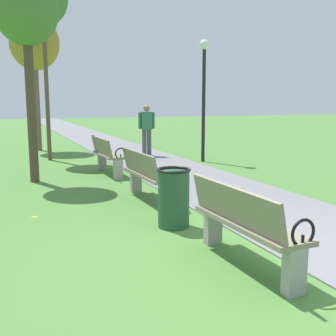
{
  "coord_description": "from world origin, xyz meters",
  "views": [
    {
      "loc": [
        -2.82,
        -3.6,
        1.76
      ],
      "look_at": [
        -0.05,
        3.23,
        0.55
      ],
      "focal_mm": 43.57,
      "sensor_mm": 36.0,
      "label": 1
    }
  ],
  "objects_px": {
    "park_bench_2": "(147,174)",
    "tree_2": "(42,0)",
    "tree_1": "(26,14)",
    "park_bench_1": "(244,223)",
    "tree_3": "(35,44)",
    "lamp_post": "(204,82)",
    "park_bench_3": "(107,154)",
    "trash_bin": "(174,198)",
    "pedestrian_walking": "(147,127)"
  },
  "relations": [
    {
      "from": "park_bench_3",
      "to": "tree_2",
      "type": "bearing_deg",
      "value": 108.95
    },
    {
      "from": "tree_2",
      "to": "tree_3",
      "type": "height_order",
      "value": "tree_2"
    },
    {
      "from": "tree_3",
      "to": "tree_2",
      "type": "bearing_deg",
      "value": -88.57
    },
    {
      "from": "park_bench_3",
      "to": "trash_bin",
      "type": "height_order",
      "value": "park_bench_3"
    },
    {
      "from": "park_bench_1",
      "to": "tree_2",
      "type": "height_order",
      "value": "tree_2"
    },
    {
      "from": "tree_1",
      "to": "pedestrian_walking",
      "type": "relative_size",
      "value": 2.69
    },
    {
      "from": "park_bench_2",
      "to": "lamp_post",
      "type": "bearing_deg",
      "value": 51.65
    },
    {
      "from": "park_bench_2",
      "to": "tree_1",
      "type": "distance_m",
      "value": 4.36
    },
    {
      "from": "park_bench_2",
      "to": "tree_1",
      "type": "relative_size",
      "value": 0.37
    },
    {
      "from": "park_bench_1",
      "to": "park_bench_3",
      "type": "relative_size",
      "value": 1.0
    },
    {
      "from": "park_bench_1",
      "to": "park_bench_3",
      "type": "distance_m",
      "value": 6.08
    },
    {
      "from": "pedestrian_walking",
      "to": "lamp_post",
      "type": "distance_m",
      "value": 2.51
    },
    {
      "from": "park_bench_2",
      "to": "tree_3",
      "type": "bearing_deg",
      "value": 97.31
    },
    {
      "from": "park_bench_2",
      "to": "park_bench_3",
      "type": "height_order",
      "value": "same"
    },
    {
      "from": "park_bench_3",
      "to": "park_bench_2",
      "type": "bearing_deg",
      "value": -90.0
    },
    {
      "from": "tree_1",
      "to": "tree_3",
      "type": "height_order",
      "value": "tree_3"
    },
    {
      "from": "park_bench_1",
      "to": "tree_3",
      "type": "xyz_separation_m",
      "value": [
        -1.11,
        11.79,
        3.24
      ]
    },
    {
      "from": "tree_2",
      "to": "lamp_post",
      "type": "relative_size",
      "value": 1.57
    },
    {
      "from": "park_bench_2",
      "to": "tree_2",
      "type": "xyz_separation_m",
      "value": [
        -1.04,
        5.96,
        4.14
      ]
    },
    {
      "from": "park_bench_1",
      "to": "trash_bin",
      "type": "distance_m",
      "value": 1.58
    },
    {
      "from": "park_bench_1",
      "to": "tree_1",
      "type": "bearing_deg",
      "value": 106.65
    },
    {
      "from": "tree_3",
      "to": "pedestrian_walking",
      "type": "bearing_deg",
      "value": -43.67
    },
    {
      "from": "park_bench_3",
      "to": "tree_1",
      "type": "distance_m",
      "value": 3.52
    },
    {
      "from": "park_bench_1",
      "to": "trash_bin",
      "type": "xyz_separation_m",
      "value": [
        -0.15,
        1.57,
        -0.06
      ]
    },
    {
      "from": "park_bench_1",
      "to": "park_bench_2",
      "type": "bearing_deg",
      "value": 90.0
    },
    {
      "from": "pedestrian_walking",
      "to": "trash_bin",
      "type": "bearing_deg",
      "value": -106.26
    },
    {
      "from": "tree_3",
      "to": "trash_bin",
      "type": "height_order",
      "value": "tree_3"
    },
    {
      "from": "park_bench_2",
      "to": "tree_1",
      "type": "xyz_separation_m",
      "value": [
        -1.72,
        2.6,
        3.06
      ]
    },
    {
      "from": "trash_bin",
      "to": "park_bench_3",
      "type": "bearing_deg",
      "value": 88.13
    },
    {
      "from": "tree_1",
      "to": "trash_bin",
      "type": "distance_m",
      "value": 5.44
    },
    {
      "from": "tree_3",
      "to": "pedestrian_walking",
      "type": "xyz_separation_m",
      "value": [
        3.08,
        -2.94,
        -2.8
      ]
    },
    {
      "from": "park_bench_3",
      "to": "lamp_post",
      "type": "distance_m",
      "value": 3.74
    },
    {
      "from": "tree_3",
      "to": "tree_1",
      "type": "bearing_deg",
      "value": -95.78
    },
    {
      "from": "park_bench_1",
      "to": "lamp_post",
      "type": "bearing_deg",
      "value": 66.3
    },
    {
      "from": "tree_3",
      "to": "trash_bin",
      "type": "distance_m",
      "value": 10.78
    },
    {
      "from": "pedestrian_walking",
      "to": "lamp_post",
      "type": "height_order",
      "value": "lamp_post"
    },
    {
      "from": "park_bench_2",
      "to": "tree_2",
      "type": "distance_m",
      "value": 7.33
    },
    {
      "from": "park_bench_3",
      "to": "pedestrian_walking",
      "type": "xyz_separation_m",
      "value": [
        1.97,
        2.77,
        0.44
      ]
    },
    {
      "from": "tree_3",
      "to": "pedestrian_walking",
      "type": "height_order",
      "value": "tree_3"
    },
    {
      "from": "tree_2",
      "to": "pedestrian_walking",
      "type": "relative_size",
      "value": 3.37
    },
    {
      "from": "tree_1",
      "to": "tree_3",
      "type": "xyz_separation_m",
      "value": [
        0.61,
        6.04,
        0.19
      ]
    },
    {
      "from": "tree_2",
      "to": "trash_bin",
      "type": "relative_size",
      "value": 6.5
    },
    {
      "from": "park_bench_1",
      "to": "pedestrian_walking",
      "type": "xyz_separation_m",
      "value": [
        1.97,
        8.85,
        0.44
      ]
    },
    {
      "from": "tree_3",
      "to": "pedestrian_walking",
      "type": "relative_size",
      "value": 2.9
    },
    {
      "from": "tree_2",
      "to": "lamp_post",
      "type": "distance_m",
      "value": 5.17
    },
    {
      "from": "trash_bin",
      "to": "lamp_post",
      "type": "bearing_deg",
      "value": 59.41
    },
    {
      "from": "pedestrian_walking",
      "to": "lamp_post",
      "type": "xyz_separation_m",
      "value": [
        1.13,
        -1.77,
        1.38
      ]
    },
    {
      "from": "park_bench_1",
      "to": "pedestrian_walking",
      "type": "height_order",
      "value": "pedestrian_walking"
    },
    {
      "from": "park_bench_3",
      "to": "tree_2",
      "type": "xyz_separation_m",
      "value": [
        -1.04,
        3.03,
        4.14
      ]
    },
    {
      "from": "tree_1",
      "to": "lamp_post",
      "type": "xyz_separation_m",
      "value": [
        4.83,
        1.33,
        -1.23
      ]
    }
  ]
}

